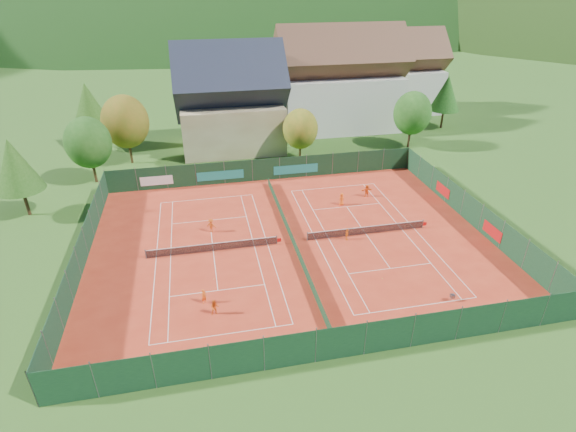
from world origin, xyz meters
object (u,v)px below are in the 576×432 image
Objects in this scene: player_left_mid at (215,308)px; player_right_near at (347,234)px; chalet at (231,105)px; hotel_block_b at (396,77)px; ball_hopper at (452,296)px; player_left_near at (204,296)px; player_right_far_b at (367,191)px; player_left_far at (211,225)px; player_right_far_a at (342,199)px; hotel_block_a at (339,85)px.

player_right_near is at bearing 31.79° from player_left_mid.
chalet is 11.26× the size of player_left_mid.
ball_hopper is (-18.87, -55.89, -6.06)m from hotel_block_b.
player_left_near is 0.95× the size of player_left_mid.
player_right_far_b reaches higher than player_right_near.
player_left_mid is at bearing -106.75° from player_left_near.
player_left_near is 0.88× the size of player_left_far.
player_right_near is 10.80m from player_right_far_b.
player_right_far_b is at bearing -3.43° from player_left_near.
hotel_block_b is 55.54m from player_left_far.
player_left_far is (-4.93, -26.15, -5.85)m from chalet.
player_right_far_b reaches higher than ball_hopper.
player_right_far_a is at bearing 17.07° from player_right_near.
chalet is at bearing 81.94° from player_left_mid.
hotel_block_b is at bearing 22.99° from chalet.
hotel_block_a is 48.62m from ball_hopper.
chalet is 10.48× the size of player_left_far.
player_left_near is 0.87× the size of player_right_far_b.
player_right_far_b is (19.64, 18.00, 0.06)m from player_left_mid.
player_left_far is (-23.93, -32.15, -6.61)m from hotel_block_a.
player_left_mid is at bearing 153.00° from player_right_near.
ball_hopper is 0.61× the size of player_right_near.
ball_hopper is 24.71m from player_left_far.
hotel_block_b is 43.73m from player_right_far_a.
ball_hopper is at bearing 89.57° from player_right_far_b.
player_right_far_b reaches higher than player_right_far_a.
player_left_far is at bearing -13.60° from player_right_far_a.
hotel_block_a reaches higher than player_right_far_b.
hotel_block_b is 12.01× the size of player_left_mid.
player_left_mid is 0.94× the size of player_right_far_a.
hotel_block_b is 11.17× the size of player_left_far.
player_left_near is (-25.20, -43.81, -6.70)m from hotel_block_a.
chalet is 27.25m from player_left_far.
player_left_near is at bearing 16.48° from player_right_far_a.
chalet is at bearing -76.45° from player_left_far.
player_left_near is (-20.32, 4.08, 0.13)m from ball_hopper.
hotel_block_b is 66.10m from player_left_mid.
player_right_far_a is (15.43, 3.11, -0.01)m from player_left_far.
player_left_near reaches higher than ball_hopper.
ball_hopper is at bearing -71.37° from chalet.
chalet is 26.42m from player_right_far_b.
ball_hopper is 19.19m from player_right_far_a.
player_right_near is at bearing -105.80° from hotel_block_a.
hotel_block_a is 1.25× the size of hotel_block_b.
chalet is at bearing 38.62° from player_left_near.
player_left_far is at bearing 87.67° from player_left_mid.
player_left_mid is at bearing 20.92° from player_right_far_a.
player_left_far is (1.27, 11.65, 0.09)m from player_left_near.
player_left_mid reaches higher than player_right_near.
hotel_block_a is 50.98m from player_left_near.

